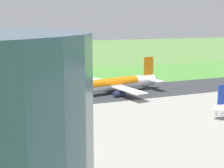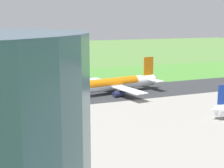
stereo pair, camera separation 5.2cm
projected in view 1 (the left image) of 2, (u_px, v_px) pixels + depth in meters
name	position (u px, v px, depth m)	size (l,w,h in m)	color
ground_plane	(103.00, 94.00, 150.14)	(800.00, 800.00, 0.00)	#547F3D
runway_asphalt	(103.00, 94.00, 150.14)	(600.00, 30.93, 0.06)	#2D3033
apron_concrete	(173.00, 135.00, 96.97)	(440.00, 110.00, 0.05)	gray
grass_verge_foreground	(78.00, 80.00, 186.02)	(600.00, 80.00, 0.04)	#478534
airliner_main	(113.00, 84.00, 151.20)	(53.97, 44.38, 15.88)	white
no_stopping_sign	(85.00, 77.00, 187.43)	(0.60, 0.10, 2.53)	slate
traffic_cone_orange	(74.00, 80.00, 183.68)	(0.40, 0.40, 0.55)	orange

